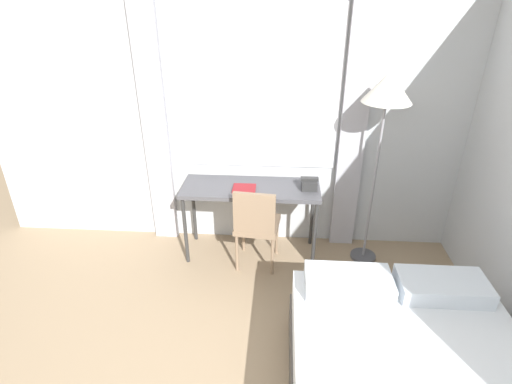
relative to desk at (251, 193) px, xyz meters
name	(u,v)px	position (x,y,z in m)	size (l,w,h in m)	color
wall_back_with_window	(246,116)	(-0.07, 0.32, 0.67)	(5.20, 0.13, 2.70)	silver
desk	(251,193)	(0.00, 0.00, 0.00)	(1.32, 0.48, 0.76)	#4C4C51
desk_chair	(256,223)	(0.07, -0.22, -0.20)	(0.44, 0.44, 0.86)	#8C7259
standing_lamp	(387,97)	(1.14, -0.02, 0.95)	(0.42, 0.42, 1.85)	#4C4C51
telephone	(309,184)	(0.55, 0.00, 0.12)	(0.16, 0.16, 0.11)	#2D2D2D
book	(244,189)	(-0.06, -0.07, 0.08)	(0.22, 0.18, 0.02)	maroon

